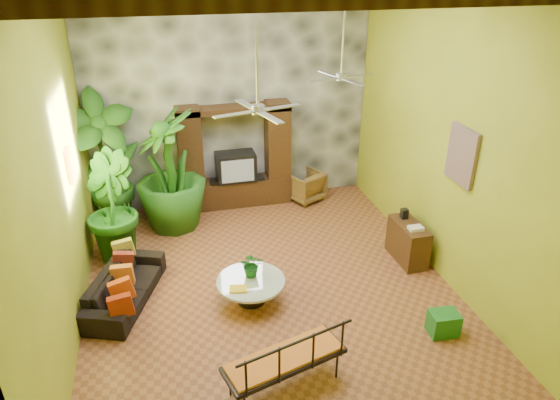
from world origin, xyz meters
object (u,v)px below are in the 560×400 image
object	(u,v)px
tall_plant_b	(110,208)
iron_bench	(286,359)
tall_plant_a	(105,161)
entertainment_center	(236,164)
tall_plant_c	(170,171)
side_console	(408,242)
ceiling_fan_front	(258,95)
wicker_armchair	(305,186)
ceiling_fan_back	(342,65)
coffee_table	(251,288)
green_bin	(443,323)
sofa	(125,286)

from	to	relation	value
tall_plant_b	iron_bench	world-z (taller)	tall_plant_b
tall_plant_a	iron_bench	distance (m)	5.76
entertainment_center	iron_bench	size ratio (longest dim) A/B	1.43
tall_plant_c	side_console	size ratio (longest dim) A/B	2.67
ceiling_fan_front	iron_bench	xyz separation A→B (m)	(-0.10, -1.94, -2.87)
wicker_armchair	iron_bench	size ratio (longest dim) A/B	0.44
ceiling_fan_back	tall_plant_a	bearing A→B (deg)	158.86
coffee_table	wicker_armchair	bearing A→B (deg)	60.25
ceiling_fan_back	wicker_armchair	world-z (taller)	ceiling_fan_back
entertainment_center	green_bin	size ratio (longest dim) A/B	5.70
side_console	sofa	bearing A→B (deg)	179.30
ceiling_fan_back	tall_plant_b	xyz separation A→B (m)	(-4.15, 0.35, -2.39)
sofa	ceiling_fan_front	bearing A→B (deg)	-82.49
green_bin	side_console	bearing A→B (deg)	78.38
ceiling_fan_back	coffee_table	bearing A→B (deg)	-141.10
tall_plant_b	iron_bench	distance (m)	4.52
wicker_armchair	tall_plant_a	size ratio (longest dim) A/B	0.26
entertainment_center	wicker_armchair	world-z (taller)	entertainment_center
sofa	green_bin	world-z (taller)	sofa
wicker_armchair	tall_plant_c	world-z (taller)	tall_plant_c
tall_plant_c	green_bin	world-z (taller)	tall_plant_c
ceiling_fan_back	side_console	world-z (taller)	ceiling_fan_back
ceiling_fan_front	tall_plant_b	size ratio (longest dim) A/B	0.92
tall_plant_a	iron_bench	xyz separation A→B (m)	(2.35, -5.18, -0.88)
ceiling_fan_back	iron_bench	xyz separation A→B (m)	(-1.90, -3.54, -2.87)
entertainment_center	tall_plant_c	size ratio (longest dim) A/B	0.97
iron_bench	green_bin	distance (m)	2.61
coffee_table	side_console	size ratio (longest dim) A/B	1.20
side_console	green_bin	xyz separation A→B (m)	(-0.40, -1.97, -0.19)
tall_plant_c	iron_bench	bearing A→B (deg)	-76.84
wicker_armchair	side_console	world-z (taller)	side_console
side_console	green_bin	bearing A→B (deg)	-102.33
entertainment_center	tall_plant_a	size ratio (longest dim) A/B	0.85
wicker_armchair	green_bin	world-z (taller)	wicker_armchair
coffee_table	entertainment_center	bearing A→B (deg)	83.96
ceiling_fan_front	ceiling_fan_back	size ratio (longest dim) A/B	1.00
wicker_armchair	green_bin	size ratio (longest dim) A/B	1.76
sofa	side_console	world-z (taller)	side_console
entertainment_center	tall_plant_c	world-z (taller)	tall_plant_c
tall_plant_b	green_bin	bearing A→B (deg)	-35.45
tall_plant_a	tall_plant_c	world-z (taller)	tall_plant_a
tall_plant_c	green_bin	distance (m)	5.76
entertainment_center	tall_plant_a	distance (m)	2.70
sofa	tall_plant_a	distance (m)	2.97
ceiling_fan_front	tall_plant_a	world-z (taller)	ceiling_fan_front
entertainment_center	ceiling_fan_back	world-z (taller)	ceiling_fan_back
sofa	iron_bench	distance (m)	3.21
coffee_table	side_console	bearing A→B (deg)	9.45
iron_bench	sofa	bearing A→B (deg)	114.42
tall_plant_b	tall_plant_c	world-z (taller)	tall_plant_c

